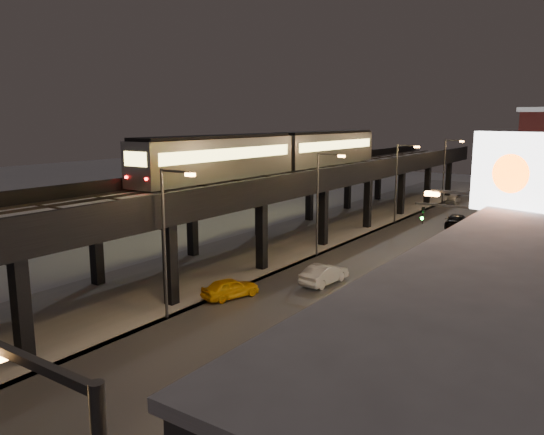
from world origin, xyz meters
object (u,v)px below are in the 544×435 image
Objects in this scene: subway_train at (280,152)px; car_taxi at (230,289)px; car_far_white at (453,200)px; car_onc_silver at (262,367)px; car_onc_red at (537,217)px; car_onc_white at (477,233)px; car_near_white at (324,275)px; sign_citgo at (507,221)px; car_mid_dark at (457,222)px.

subway_train is 9.69× the size of car_taxi.
car_taxi is at bearing 87.68° from car_far_white.
car_onc_red is (4.40, 48.52, 0.12)m from car_onc_silver.
car_onc_white is (0.96, 34.95, 0.15)m from car_onc_silver.
car_near_white is 0.38× the size of sign_citgo.
car_onc_silver is (16.85, -26.90, -7.90)m from subway_train.
car_near_white is at bearing 133.12° from sign_citgo.
car_near_white is 1.03× the size of car_onc_red.
car_onc_white reaches higher than car_far_white.
car_onc_white reaches higher than car_onc_silver.
car_near_white is (3.66, 6.21, 0.05)m from car_taxi.
car_near_white is at bearing -123.02° from car_onc_white.
car_onc_red is at bearing 96.55° from sign_citgo.
subway_train is at bearing -146.69° from car_onc_red.
car_near_white is 0.84× the size of car_onc_white.
car_far_white is 0.86× the size of car_onc_red.
car_onc_red reaches higher than car_far_white.
car_far_white is (-5.17, 16.86, -0.13)m from car_mid_dark.
car_far_white is at bearing 84.19° from car_onc_silver.
car_taxi is at bearing 63.89° from car_near_white.
car_far_white is at bearing 106.80° from sign_citgo.
car_onc_silver is at bearing -57.93° from subway_train.
sign_citgo reaches higher than car_onc_silver.
subway_train is 21.00m from car_mid_dark.
car_far_white is at bearing -71.78° from car_taxi.
car_near_white reaches higher than car_taxi.
car_taxi is (8.61, -18.95, -7.83)m from subway_train.
car_onc_red is (3.43, 13.57, -0.03)m from car_onc_white.
subway_train is 3.36× the size of sign_citgo.
car_far_white is 57.25m from car_onc_silver.
car_mid_dark is 5.93m from car_onc_white.
car_mid_dark is 10.91m from car_onc_red.
car_taxi is 42.50m from car_onc_red.
car_onc_silver is 34.96m from car_onc_white.
car_near_white reaches higher than car_far_white.
car_mid_dark is 17.63m from car_far_white.
car_mid_dark reaches higher than car_onc_red.
car_onc_silver is (2.30, -39.90, -0.15)m from car_mid_dark.
car_onc_silver is at bearing 112.35° from car_near_white.
car_near_white is at bearing 92.46° from car_far_white.
car_far_white is at bearing -81.74° from car_near_white.
sign_citgo reaches higher than car_onc_white.
car_onc_white reaches higher than car_near_white.
car_onc_white is at bearing 109.73° from car_far_white.
sign_citgo is at bearing -95.63° from car_onc_red.
car_far_white is (-2.88, 42.60, -0.10)m from car_near_white.
car_far_white is 14.45m from car_onc_red.
subway_train is 22.24m from car_taxi.
subway_train is 7.36× the size of car_onc_white.
car_far_white is 23.39m from car_onc_white.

